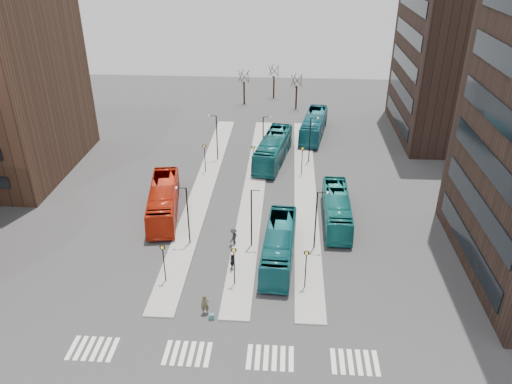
# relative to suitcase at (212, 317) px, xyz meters

# --- Properties ---
(island_left) EXTENTS (2.50, 45.00, 0.15)m
(island_left) POSITION_rel_suitcase_xyz_m (-4.24, 22.31, -0.17)
(island_left) COLOR gray
(island_left) RESTS_ON ground
(island_mid) EXTENTS (2.50, 45.00, 0.15)m
(island_mid) POSITION_rel_suitcase_xyz_m (1.76, 22.31, -0.17)
(island_mid) COLOR gray
(island_mid) RESTS_ON ground
(island_right) EXTENTS (2.50, 45.00, 0.15)m
(island_right) POSITION_rel_suitcase_xyz_m (7.76, 22.31, -0.17)
(island_right) COLOR gray
(island_right) RESTS_ON ground
(suitcase) EXTENTS (0.46, 0.40, 0.49)m
(suitcase) POSITION_rel_suitcase_xyz_m (0.00, 0.00, 0.00)
(suitcase) COLOR navy
(suitcase) RESTS_ON ground
(red_bus) EXTENTS (4.63, 12.05, 3.28)m
(red_bus) POSITION_rel_suitcase_xyz_m (-7.44, 15.92, 1.40)
(red_bus) COLOR #B7240E
(red_bus) RESTS_ON ground
(teal_bus_a) EXTENTS (3.21, 11.16, 3.07)m
(teal_bus_a) POSITION_rel_suitcase_xyz_m (5.03, 8.38, 1.29)
(teal_bus_a) COLOR #135B62
(teal_bus_a) RESTS_ON ground
(teal_bus_b) EXTENTS (4.94, 12.61, 3.43)m
(teal_bus_b) POSITION_rel_suitcase_xyz_m (3.68, 30.52, 1.47)
(teal_bus_b) COLOR #135B61
(teal_bus_b) RESTS_ON ground
(teal_bus_c) EXTENTS (2.65, 10.81, 3.00)m
(teal_bus_c) POSITION_rel_suitcase_xyz_m (10.82, 15.59, 1.26)
(teal_bus_c) COLOR #166E6E
(teal_bus_c) RESTS_ON ground
(teal_bus_d) EXTENTS (4.66, 12.10, 3.29)m
(teal_bus_d) POSITION_rel_suitcase_xyz_m (9.30, 39.96, 1.40)
(teal_bus_d) COLOR #166271
(teal_bus_d) RESTS_ON ground
(traveller) EXTENTS (0.72, 0.54, 1.81)m
(traveller) POSITION_rel_suitcase_xyz_m (-0.59, 0.61, 0.66)
(traveller) COLOR #49432C
(traveller) RESTS_ON ground
(commuter_a) EXTENTS (0.95, 0.81, 1.71)m
(commuter_a) POSITION_rel_suitcase_xyz_m (-7.53, 12.14, 0.61)
(commuter_a) COLOR black
(commuter_a) RESTS_ON ground
(commuter_b) EXTENTS (0.48, 1.01, 1.67)m
(commuter_b) POSITION_rel_suitcase_xyz_m (0.94, 6.40, 0.59)
(commuter_b) COLOR black
(commuter_b) RESTS_ON ground
(commuter_c) EXTENTS (1.05, 1.33, 1.80)m
(commuter_c) POSITION_rel_suitcase_xyz_m (0.62, 10.48, 0.66)
(commuter_c) COLOR black
(commuter_c) RESTS_ON ground
(crosswalk_stripes) EXTENTS (22.35, 2.40, 0.01)m
(crosswalk_stripes) POSITION_rel_suitcase_xyz_m (1.51, -3.69, -0.24)
(crosswalk_stripes) COLOR silver
(crosswalk_stripes) RESTS_ON ground
(tower_far) EXTENTS (20.12, 20.00, 30.00)m
(tower_far) POSITION_rel_suitcase_xyz_m (31.74, 42.31, 14.76)
(tower_far) COLOR black
(tower_far) RESTS_ON ground
(sign_poles) EXTENTS (12.45, 22.12, 3.65)m
(sign_poles) POSITION_rel_suitcase_xyz_m (1.36, 15.31, 2.17)
(sign_poles) COLOR black
(sign_poles) RESTS_ON ground
(lamp_posts) EXTENTS (14.04, 20.24, 6.12)m
(lamp_posts) POSITION_rel_suitcase_xyz_m (2.40, 20.31, 3.34)
(lamp_posts) COLOR black
(lamp_posts) RESTS_ON ground
(bare_trees) EXTENTS (10.97, 8.14, 5.90)m
(bare_trees) POSITION_rel_suitcase_xyz_m (2.43, 54.97, 2.48)
(bare_trees) COLOR black
(bare_trees) RESTS_ON ground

